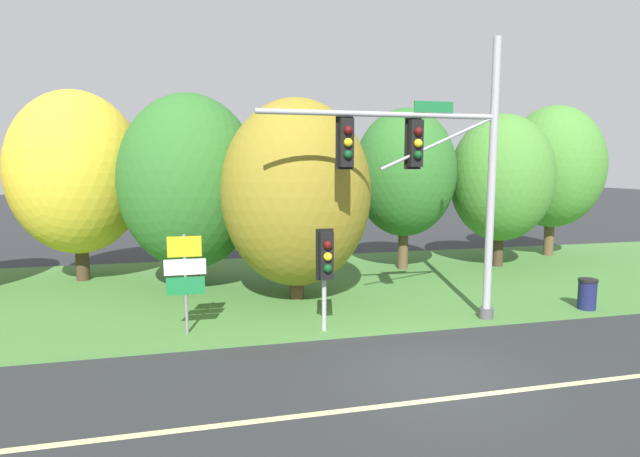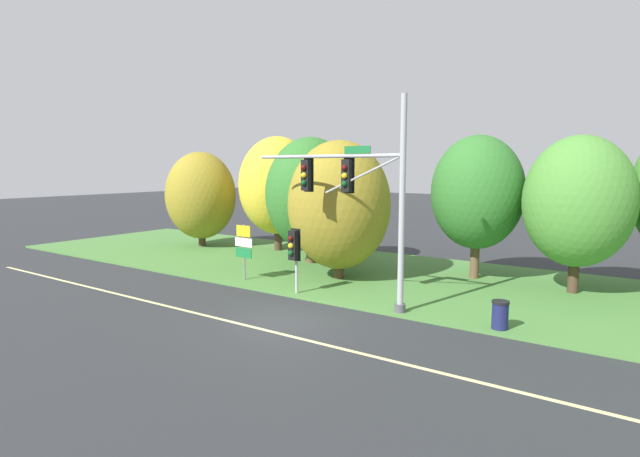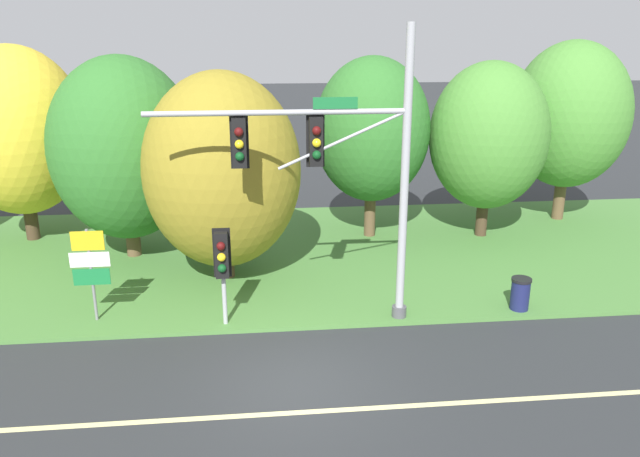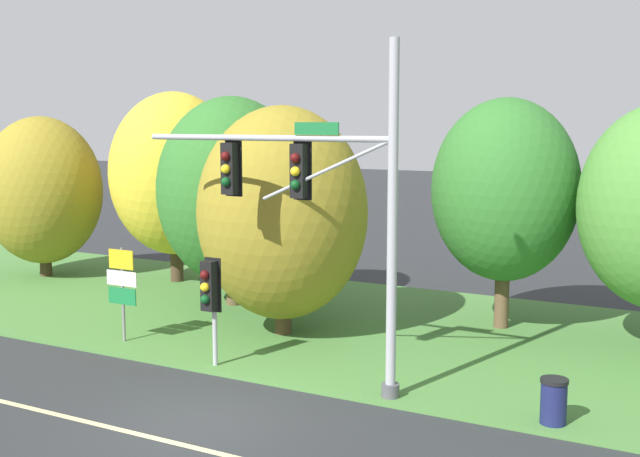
{
  "view_description": "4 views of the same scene",
  "coord_description": "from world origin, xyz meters",
  "px_view_note": "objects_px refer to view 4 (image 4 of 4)",
  "views": [
    {
      "loc": [
        -4.82,
        -9.4,
        4.38
      ],
      "look_at": [
        -1.66,
        3.67,
        2.72
      ],
      "focal_mm": 28.0,
      "sensor_mm": 36.0,
      "label": 1
    },
    {
      "loc": [
        10.63,
        -13.18,
        5.33
      ],
      "look_at": [
        -1.45,
        4.25,
        2.7
      ],
      "focal_mm": 28.0,
      "sensor_mm": 36.0,
      "label": 2
    },
    {
      "loc": [
        -0.75,
        -12.44,
        7.69
      ],
      "look_at": [
        0.88,
        3.41,
        2.55
      ],
      "focal_mm": 35.0,
      "sensor_mm": 36.0,
      "label": 3
    },
    {
      "loc": [
        9.76,
        -12.72,
        6.12
      ],
      "look_at": [
        0.36,
        4.55,
        3.47
      ],
      "focal_mm": 45.0,
      "sensor_mm": 36.0,
      "label": 4
    }
  ],
  "objects_px": {
    "tree_left_of_mast": "(175,174)",
    "tree_tall_centre": "(505,190)",
    "tree_behind_signpost": "(232,191)",
    "tree_mid_verge": "(282,213)",
    "trash_bin": "(554,401)",
    "route_sign_post": "(122,283)",
    "traffic_signal_mast": "(322,196)",
    "tree_nearest_road": "(42,190)",
    "pedestrian_signal_near_kerb": "(210,291)"
  },
  "relations": [
    {
      "from": "tree_left_of_mast",
      "to": "tree_behind_signpost",
      "type": "height_order",
      "value": "tree_left_of_mast"
    },
    {
      "from": "tree_tall_centre",
      "to": "tree_mid_verge",
      "type": "bearing_deg",
      "value": -145.39
    },
    {
      "from": "traffic_signal_mast",
      "to": "tree_nearest_road",
      "type": "xyz_separation_m",
      "value": [
        -15.7,
        6.33,
        -1.0
      ]
    },
    {
      "from": "pedestrian_signal_near_kerb",
      "to": "trash_bin",
      "type": "bearing_deg",
      "value": 1.69
    },
    {
      "from": "route_sign_post",
      "to": "tree_tall_centre",
      "type": "bearing_deg",
      "value": 36.56
    },
    {
      "from": "pedestrian_signal_near_kerb",
      "to": "tree_tall_centre",
      "type": "height_order",
      "value": "tree_tall_centre"
    },
    {
      "from": "tree_left_of_mast",
      "to": "tree_tall_centre",
      "type": "xyz_separation_m",
      "value": [
        12.7,
        -0.89,
        -0.02
      ]
    },
    {
      "from": "route_sign_post",
      "to": "tree_nearest_road",
      "type": "height_order",
      "value": "tree_nearest_road"
    },
    {
      "from": "traffic_signal_mast",
      "to": "tree_tall_centre",
      "type": "bearing_deg",
      "value": 73.08
    },
    {
      "from": "traffic_signal_mast",
      "to": "trash_bin",
      "type": "relative_size",
      "value": 8.32
    },
    {
      "from": "route_sign_post",
      "to": "tree_tall_centre",
      "type": "relative_size",
      "value": 0.39
    },
    {
      "from": "tree_mid_verge",
      "to": "tree_tall_centre",
      "type": "relative_size",
      "value": 0.97
    },
    {
      "from": "traffic_signal_mast",
      "to": "trash_bin",
      "type": "height_order",
      "value": "traffic_signal_mast"
    },
    {
      "from": "tree_nearest_road",
      "to": "tree_mid_verge",
      "type": "relative_size",
      "value": 0.96
    },
    {
      "from": "tree_mid_verge",
      "to": "trash_bin",
      "type": "distance_m",
      "value": 9.44
    },
    {
      "from": "route_sign_post",
      "to": "tree_left_of_mast",
      "type": "xyz_separation_m",
      "value": [
        -4.0,
        7.34,
        2.43
      ]
    },
    {
      "from": "tree_behind_signpost",
      "to": "tree_mid_verge",
      "type": "xyz_separation_m",
      "value": [
        3.32,
        -2.33,
        -0.3
      ]
    },
    {
      "from": "pedestrian_signal_near_kerb",
      "to": "route_sign_post",
      "type": "relative_size",
      "value": 1.04
    },
    {
      "from": "pedestrian_signal_near_kerb",
      "to": "tree_left_of_mast",
      "type": "height_order",
      "value": "tree_left_of_mast"
    },
    {
      "from": "pedestrian_signal_near_kerb",
      "to": "tree_left_of_mast",
      "type": "distance_m",
      "value": 11.24
    },
    {
      "from": "tree_behind_signpost",
      "to": "tree_mid_verge",
      "type": "bearing_deg",
      "value": -35.1
    },
    {
      "from": "tree_nearest_road",
      "to": "route_sign_post",
      "type": "bearing_deg",
      "value": -31.88
    },
    {
      "from": "traffic_signal_mast",
      "to": "trash_bin",
      "type": "bearing_deg",
      "value": 1.4
    },
    {
      "from": "tree_nearest_road",
      "to": "tree_behind_signpost",
      "type": "xyz_separation_m",
      "value": [
        9.26,
        -0.55,
        0.4
      ]
    },
    {
      "from": "traffic_signal_mast",
      "to": "pedestrian_signal_near_kerb",
      "type": "height_order",
      "value": "traffic_signal_mast"
    },
    {
      "from": "trash_bin",
      "to": "tree_mid_verge",
      "type": "bearing_deg",
      "value": 158.26
    },
    {
      "from": "traffic_signal_mast",
      "to": "tree_mid_verge",
      "type": "height_order",
      "value": "traffic_signal_mast"
    },
    {
      "from": "route_sign_post",
      "to": "tree_tall_centre",
      "type": "distance_m",
      "value": 11.09
    },
    {
      "from": "tree_left_of_mast",
      "to": "tree_behind_signpost",
      "type": "distance_m",
      "value": 4.66
    },
    {
      "from": "tree_left_of_mast",
      "to": "tree_tall_centre",
      "type": "distance_m",
      "value": 12.73
    },
    {
      "from": "traffic_signal_mast",
      "to": "tree_behind_signpost",
      "type": "relative_size",
      "value": 1.14
    },
    {
      "from": "route_sign_post",
      "to": "tree_left_of_mast",
      "type": "bearing_deg",
      "value": 118.61
    },
    {
      "from": "tree_mid_verge",
      "to": "tree_behind_signpost",
      "type": "bearing_deg",
      "value": 144.9
    },
    {
      "from": "pedestrian_signal_near_kerb",
      "to": "tree_left_of_mast",
      "type": "xyz_separation_m",
      "value": [
        -7.51,
        8.08,
        2.15
      ]
    },
    {
      "from": "route_sign_post",
      "to": "trash_bin",
      "type": "relative_size",
      "value": 2.79
    },
    {
      "from": "tree_nearest_road",
      "to": "trash_bin",
      "type": "distance_m",
      "value": 21.99
    },
    {
      "from": "tree_mid_verge",
      "to": "pedestrian_signal_near_kerb",
      "type": "bearing_deg",
      "value": -88.65
    },
    {
      "from": "traffic_signal_mast",
      "to": "tree_mid_verge",
      "type": "distance_m",
      "value": 4.73
    },
    {
      "from": "tree_nearest_road",
      "to": "traffic_signal_mast",
      "type": "bearing_deg",
      "value": -21.95
    },
    {
      "from": "tree_mid_verge",
      "to": "tree_tall_centre",
      "type": "height_order",
      "value": "tree_tall_centre"
    },
    {
      "from": "route_sign_post",
      "to": "tree_left_of_mast",
      "type": "distance_m",
      "value": 8.7
    },
    {
      "from": "traffic_signal_mast",
      "to": "pedestrian_signal_near_kerb",
      "type": "bearing_deg",
      "value": -177.82
    },
    {
      "from": "tree_left_of_mast",
      "to": "tree_behind_signpost",
      "type": "bearing_deg",
      "value": -28.1
    },
    {
      "from": "traffic_signal_mast",
      "to": "tree_nearest_road",
      "type": "height_order",
      "value": "traffic_signal_mast"
    },
    {
      "from": "route_sign_post",
      "to": "tree_left_of_mast",
      "type": "height_order",
      "value": "tree_left_of_mast"
    },
    {
      "from": "pedestrian_signal_near_kerb",
      "to": "tree_nearest_road",
      "type": "relative_size",
      "value": 0.44
    },
    {
      "from": "pedestrian_signal_near_kerb",
      "to": "tree_mid_verge",
      "type": "height_order",
      "value": "tree_mid_verge"
    },
    {
      "from": "traffic_signal_mast",
      "to": "tree_nearest_road",
      "type": "relative_size",
      "value": 1.25
    },
    {
      "from": "tree_behind_signpost",
      "to": "route_sign_post",
      "type": "bearing_deg",
      "value": -91.15
    },
    {
      "from": "tree_mid_verge",
      "to": "trash_bin",
      "type": "height_order",
      "value": "tree_mid_verge"
    }
  ]
}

